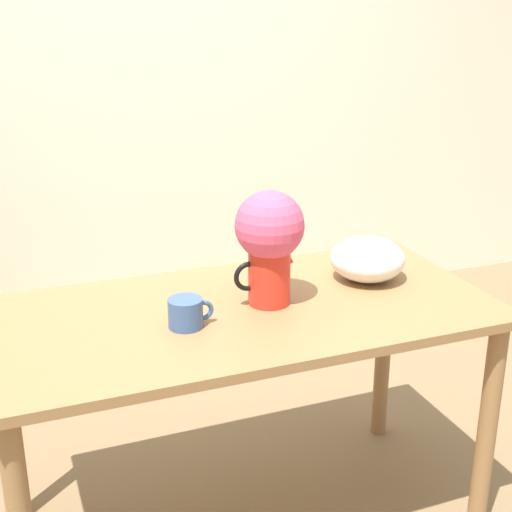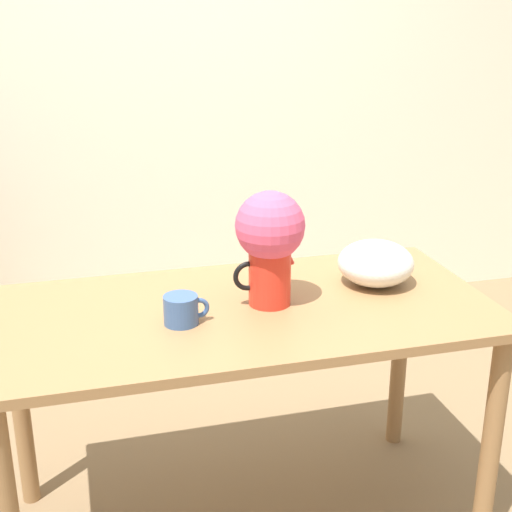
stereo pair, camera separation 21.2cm
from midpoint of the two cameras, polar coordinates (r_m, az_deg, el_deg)
wall_back at (r=3.75m, az=-11.40°, el=13.66°), size 8.00×0.05×2.60m
table at (r=2.20m, az=-3.76°, el=-6.88°), size 1.52×0.75×0.80m
flower_vase at (r=2.11m, az=-1.78°, el=1.39°), size 0.22×0.21×0.35m
coffee_mug at (r=2.04m, az=-8.56°, el=-4.58°), size 0.13×0.10×0.09m
white_bowl at (r=2.36m, az=6.40°, el=-0.27°), size 0.25×0.25×0.14m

